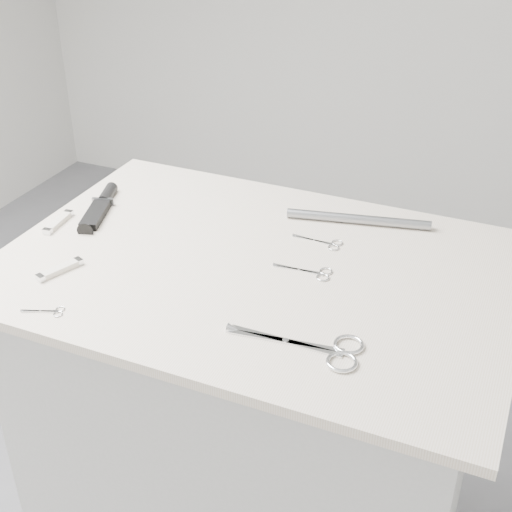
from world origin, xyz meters
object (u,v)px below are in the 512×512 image
at_px(sheathed_knife, 101,205).
at_px(metal_rail, 358,219).
at_px(embroidery_scissors_b, 325,243).
at_px(pocket_knife_a, 58,222).
at_px(tiny_scissors, 49,311).
at_px(large_shears, 324,349).
at_px(plinth, 257,439).
at_px(embroidery_scissors_a, 313,272).
at_px(pocket_knife_b, 60,269).

distance_m(sheathed_knife, metal_rail, 0.57).
distance_m(embroidery_scissors_b, pocket_knife_a, 0.57).
xyz_separation_m(tiny_scissors, pocket_knife_a, (-0.18, 0.27, 0.00)).
relative_size(large_shears, metal_rail, 0.74).
xyz_separation_m(plinth, tiny_scissors, (-0.27, -0.29, 0.47)).
height_order(pocket_knife_a, metal_rail, metal_rail).
bearing_deg(embroidery_scissors_b, sheathed_knife, -172.38).
distance_m(embroidery_scissors_a, pocket_knife_b, 0.48).
xyz_separation_m(plinth, pocket_knife_a, (-0.46, -0.02, 0.48)).
distance_m(large_shears, embroidery_scissors_a, 0.24).
relative_size(sheathed_knife, pocket_knife_a, 1.97).
distance_m(plinth, pocket_knife_a, 0.66).
height_order(sheathed_knife, pocket_knife_a, sheathed_knife).
distance_m(tiny_scissors, metal_rail, 0.67).
distance_m(pocket_knife_b, metal_rail, 0.63).
bearing_deg(tiny_scissors, metal_rail, 30.75).
xyz_separation_m(tiny_scissors, sheathed_knife, (-0.14, 0.37, 0.01)).
relative_size(tiny_scissors, metal_rail, 0.24).
bearing_deg(pocket_knife_a, sheathed_knife, -28.73).
distance_m(pocket_knife_a, metal_rail, 0.64).
distance_m(embroidery_scissors_a, metal_rail, 0.23).
height_order(embroidery_scissors_a, pocket_knife_a, pocket_knife_a).
bearing_deg(embroidery_scissors_a, large_shears, -69.76).
xyz_separation_m(pocket_knife_a, metal_rail, (0.59, 0.26, 0.00)).
height_order(embroidery_scissors_a, sheathed_knife, sheathed_knife).
xyz_separation_m(embroidery_scissors_b, pocket_knife_b, (-0.43, -0.31, 0.00)).
relative_size(embroidery_scissors_a, metal_rail, 0.37).
relative_size(large_shears, embroidery_scissors_b, 2.18).
xyz_separation_m(large_shears, pocket_knife_b, (-0.54, 0.03, 0.00)).
relative_size(embroidery_scissors_b, tiny_scissors, 1.39).
relative_size(plinth, large_shears, 3.95).
bearing_deg(pocket_knife_a, pocket_knife_b, -148.19).
bearing_deg(plinth, pocket_knife_a, -177.85).
bearing_deg(embroidery_scissors_b, tiny_scissors, -128.98).
bearing_deg(embroidery_scissors_a, plinth, -175.51).
relative_size(pocket_knife_a, metal_rail, 0.33).
height_order(large_shears, embroidery_scissors_b, large_shears).
bearing_deg(tiny_scissors, embroidery_scissors_a, 16.59).
bearing_deg(sheathed_knife, embroidery_scissors_b, -102.68).
bearing_deg(plinth, sheathed_knife, 168.73).
distance_m(tiny_scissors, sheathed_knife, 0.40).
xyz_separation_m(plinth, metal_rail, (0.13, 0.24, 0.48)).
bearing_deg(pocket_knife_a, embroidery_scissors_a, -92.65).
bearing_deg(metal_rail, pocket_knife_a, -156.18).
height_order(embroidery_scissors_b, pocket_knife_a, pocket_knife_a).
bearing_deg(pocket_knife_b, metal_rail, -27.44).
bearing_deg(sheathed_knife, embroidery_scissors_a, -115.53).
xyz_separation_m(large_shears, embroidery_scissors_a, (-0.10, 0.22, -0.00)).
bearing_deg(plinth, embroidery_scissors_a, 8.09).
bearing_deg(metal_rail, sheathed_knife, -163.68).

